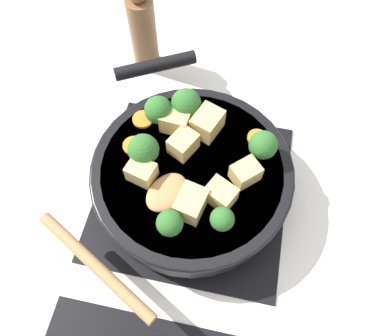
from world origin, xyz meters
TOP-DOWN VIEW (x-y plane):
  - ground_plane at (0.00, 0.00)m, footprint 2.40×2.40m
  - front_burner_grate at (0.00, 0.00)m, footprint 0.31×0.31m
  - skillet_pan at (0.00, -0.00)m, footprint 0.33×0.39m
  - wooden_spoon at (0.06, 0.11)m, footprint 0.20×0.22m
  - tofu_cube_center_large at (-0.01, -0.07)m, footprint 0.05×0.06m
  - tofu_cube_near_handle at (-0.08, 0.00)m, footprint 0.05×0.05m
  - tofu_cube_east_chunk at (-0.01, 0.06)m, footprint 0.04×0.05m
  - tofu_cube_west_chunk at (0.07, 0.03)m, footprint 0.05×0.04m
  - tofu_cube_back_piece at (0.02, -0.03)m, footprint 0.05×0.05m
  - tofu_cube_front_piece at (0.04, -0.07)m, footprint 0.05×0.04m
  - tofu_cube_mid_small at (-0.05, 0.04)m, footprint 0.05×0.05m
  - broccoli_floret_near_spoon at (0.03, -0.09)m, footprint 0.05×0.05m
  - broccoli_floret_center_top at (0.07, 0.00)m, footprint 0.05×0.05m
  - broccoli_floret_east_rim at (0.01, 0.10)m, footprint 0.04×0.04m
  - broccoli_floret_west_rim at (0.07, -0.07)m, footprint 0.04×0.04m
  - broccoli_floret_north_edge at (-0.10, -0.04)m, footprint 0.04×0.04m
  - broccoli_floret_south_cluster at (-0.06, 0.08)m, footprint 0.03×0.03m
  - carrot_slice_orange_thin at (0.10, -0.02)m, footprint 0.03×0.03m
  - carrot_slice_near_center at (-0.09, -0.07)m, footprint 0.03×0.03m
  - carrot_slice_edge_slice at (0.09, -0.07)m, footprint 0.03×0.03m
  - pepper_mill at (0.15, -0.26)m, footprint 0.05×0.05m

SIDE VIEW (x-z plane):
  - ground_plane at x=0.00m, z-range 0.00..0.00m
  - front_burner_grate at x=0.00m, z-range 0.00..0.03m
  - skillet_pan at x=0.00m, z-range 0.03..0.09m
  - pepper_mill at x=0.15m, z-range -0.01..0.17m
  - carrot_slice_orange_thin at x=0.10m, z-range 0.08..0.09m
  - carrot_slice_near_center at x=-0.09m, z-range 0.08..0.09m
  - carrot_slice_edge_slice at x=0.09m, z-range 0.08..0.09m
  - wooden_spoon at x=0.06m, z-range 0.08..0.10m
  - tofu_cube_near_handle at x=-0.08m, z-range 0.08..0.11m
  - tofu_cube_west_chunk at x=0.07m, z-range 0.08..0.11m
  - tofu_cube_mid_small at x=-0.05m, z-range 0.08..0.11m
  - tofu_cube_back_piece at x=0.02m, z-range 0.08..0.12m
  - tofu_cube_front_piece at x=0.04m, z-range 0.08..0.12m
  - tofu_cube_east_chunk at x=-0.01m, z-range 0.08..0.12m
  - tofu_cube_center_large at x=-0.01m, z-range 0.08..0.12m
  - broccoli_floret_south_cluster at x=-0.06m, z-range 0.09..0.13m
  - broccoli_floret_east_rim at x=0.01m, z-range 0.09..0.13m
  - broccoli_floret_north_edge at x=-0.10m, z-range 0.09..0.13m
  - broccoli_floret_west_rim at x=0.07m, z-range 0.09..0.14m
  - broccoli_floret_center_top at x=0.07m, z-range 0.09..0.14m
  - broccoli_floret_near_spoon at x=0.03m, z-range 0.09..0.14m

